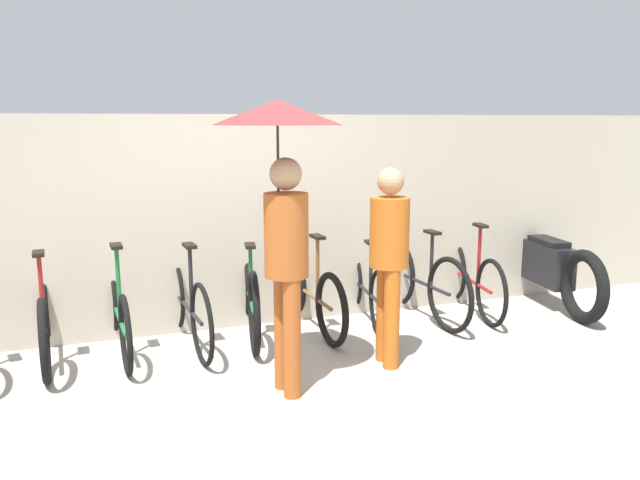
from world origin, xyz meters
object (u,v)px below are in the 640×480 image
object	(u,v)px
parked_bicycle_8	(471,278)
parked_bicycle_3	(187,304)
pedestrian_leading	(281,171)
parked_bicycle_6	(365,287)
motorcycle	(547,267)
parked_bicycle_2	(118,312)
parked_bicycle_4	(250,295)
parked_bicycle_1	(45,319)
parked_bicycle_5	(310,293)
parked_bicycle_7	(421,281)
pedestrian_center	(389,252)

from	to	relation	value
parked_bicycle_8	parked_bicycle_3	bearing A→B (deg)	99.65
pedestrian_leading	parked_bicycle_3	bearing A→B (deg)	108.43
parked_bicycle_6	motorcycle	bearing A→B (deg)	-85.05
parked_bicycle_2	parked_bicycle_4	xyz separation A→B (m)	(1.19, 0.06, 0.02)
parked_bicycle_2	motorcycle	distance (m)	4.51
parked_bicycle_1	parked_bicycle_5	bearing A→B (deg)	-93.49
parked_bicycle_7	pedestrian_center	world-z (taller)	pedestrian_center
parked_bicycle_6	parked_bicycle_7	xyz separation A→B (m)	(0.59, -0.07, 0.03)
parked_bicycle_5	motorcycle	world-z (taller)	parked_bicycle_5
parked_bicycle_4	motorcycle	xyz separation A→B (m)	(3.32, -0.09, 0.03)
parked_bicycle_5	parked_bicycle_7	distance (m)	1.19
pedestrian_leading	pedestrian_center	bearing A→B (deg)	3.76
parked_bicycle_2	pedestrian_center	xyz separation A→B (m)	(2.10, -1.04, 0.60)
parked_bicycle_2	pedestrian_leading	size ratio (longest dim) A/B	0.81
parked_bicycle_2	parked_bicycle_5	distance (m)	1.78
parked_bicycle_4	parked_bicycle_5	world-z (taller)	parked_bicycle_4
parked_bicycle_4	parked_bicycle_3	bearing A→B (deg)	106.10
parked_bicycle_5	motorcycle	xyz separation A→B (m)	(2.73, -0.06, 0.06)
parked_bicycle_8	parked_bicycle_1	bearing A→B (deg)	99.10
parked_bicycle_6	pedestrian_leading	xyz separation A→B (m)	(-1.23, -1.27, 1.30)
parked_bicycle_2	parked_bicycle_6	world-z (taller)	parked_bicycle_2
pedestrian_leading	parked_bicycle_8	bearing A→B (deg)	20.13
parked_bicycle_2	parked_bicycle_3	xyz separation A→B (m)	(0.59, -0.02, 0.02)
parked_bicycle_3	parked_bicycle_5	bearing A→B (deg)	-93.13
parked_bicycle_3	parked_bicycle_7	size ratio (longest dim) A/B	0.99
parked_bicycle_3	parked_bicycle_8	world-z (taller)	parked_bicycle_3
parked_bicycle_2	parked_bicycle_5	world-z (taller)	parked_bicycle_2
parked_bicycle_1	parked_bicycle_4	distance (m)	1.78
parked_bicycle_5	parked_bicycle_7	world-z (taller)	parked_bicycle_7
parked_bicycle_1	motorcycle	world-z (taller)	parked_bicycle_1
parked_bicycle_1	parked_bicycle_4	bearing A→B (deg)	-92.40
parked_bicycle_3	parked_bicycle_8	xyz separation A→B (m)	(2.97, 0.01, -0.01)
parked_bicycle_6	parked_bicycle_1	bearing A→B (deg)	98.34
parked_bicycle_2	parked_bicycle_7	size ratio (longest dim) A/B	0.99
parked_bicycle_2	parked_bicycle_8	distance (m)	3.56
parked_bicycle_2	motorcycle	size ratio (longest dim) A/B	0.82
parked_bicycle_2	parked_bicycle_8	bearing A→B (deg)	-93.94
parked_bicycle_1	parked_bicycle_2	distance (m)	0.59
parked_bicycle_2	pedestrian_leading	distance (m)	2.11
parked_bicycle_7	parked_bicycle_8	world-z (taller)	parked_bicycle_8
pedestrian_leading	pedestrian_center	xyz separation A→B (m)	(0.95, 0.17, -0.70)
parked_bicycle_3	parked_bicycle_7	xyz separation A→B (m)	(2.37, 0.01, 0.01)
parked_bicycle_2	motorcycle	xyz separation A→B (m)	(4.51, -0.03, 0.06)
parked_bicycle_1	parked_bicycle_7	xyz separation A→B (m)	(3.56, -0.02, 0.03)
parked_bicycle_5	pedestrian_center	size ratio (longest dim) A/B	1.04
parked_bicycle_5	motorcycle	distance (m)	2.73
parked_bicycle_4	pedestrian_leading	distance (m)	1.80
pedestrian_leading	pedestrian_center	distance (m)	1.19
parked_bicycle_4	parked_bicycle_5	bearing A→B (deg)	-84.08
motorcycle	parked_bicycle_6	bearing A→B (deg)	95.91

